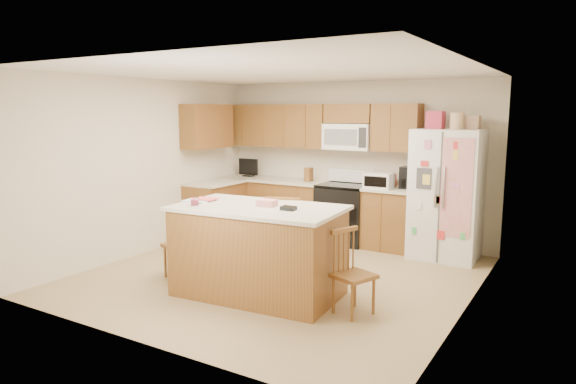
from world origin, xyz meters
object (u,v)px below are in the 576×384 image
Objects in this scene: island at (258,250)px; windsor_chair_right at (352,274)px; windsor_chair_left at (182,245)px; refrigerator at (447,193)px; stove at (344,212)px; windsor_chair_back at (285,239)px.

island is 1.13m from windsor_chair_right.
island is 2.17× the size of windsor_chair_left.
refrigerator is 3.65m from windsor_chair_left.
refrigerator reaches higher than stove.
windsor_chair_left reaches higher than windsor_chair_right.
windsor_chair_right is (1.16, -0.61, -0.08)m from windsor_chair_back.
stove reaches higher than windsor_chair_left.
windsor_chair_back is (0.11, -1.99, 0.01)m from stove.
windsor_chair_back is 1.31m from windsor_chair_right.
stove is 2.80m from windsor_chair_left.
stove is at bearing 116.17° from windsor_chair_right.
stove is at bearing 177.70° from refrigerator.
windsor_chair_right is at bearing -27.57° from windsor_chair_back.
refrigerator is (1.57, -0.06, 0.45)m from stove.
stove reaches higher than island.
refrigerator is 2.31× the size of windsor_chair_left.
stove is 2.90m from windsor_chair_right.
island is (0.16, -2.63, 0.03)m from stove.
windsor_chair_left is at bearing 179.72° from island.
island is 2.21× the size of windsor_chair_right.
stove is at bearing 93.29° from windsor_chair_back.
windsor_chair_right is (2.25, 0.03, -0.01)m from windsor_chair_left.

